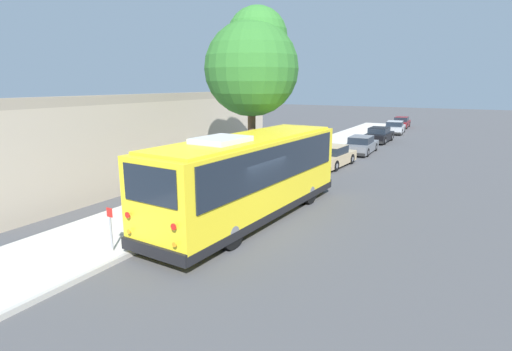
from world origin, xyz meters
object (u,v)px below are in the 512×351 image
at_px(shuttle_bus, 250,173).
at_px(parked_sedan_silver, 395,128).
at_px(parked_sedan_black, 379,135).
at_px(sign_post_near, 111,229).
at_px(parked_sedan_maroon, 401,123).
at_px(parked_sedan_gray, 361,145).
at_px(fire_hydrant, 276,169).
at_px(street_tree, 253,62).
at_px(parked_sedan_tan, 332,157).
at_px(sign_post_far, 143,219).

height_order(shuttle_bus, parked_sedan_silver, shuttle_bus).
distance_m(parked_sedan_black, sign_post_near, 28.23).
xyz_separation_m(shuttle_bus, parked_sedan_maroon, (36.55, 0.52, -1.20)).
bearing_deg(parked_sedan_silver, sign_post_near, 173.15).
height_order(parked_sedan_silver, sign_post_near, sign_post_near).
xyz_separation_m(parked_sedan_gray, parked_sedan_maroon, (19.80, 0.40, -0.00)).
height_order(parked_sedan_maroon, sign_post_near, sign_post_near).
bearing_deg(fire_hydrant, parked_sedan_maroon, -2.86).
height_order(parked_sedan_maroon, fire_hydrant, parked_sedan_maroon).
relative_size(parked_sedan_maroon, street_tree, 0.53).
height_order(parked_sedan_gray, street_tree, street_tree).
distance_m(parked_sedan_tan, parked_sedan_black, 12.18).
height_order(shuttle_bus, parked_sedan_black, shuttle_bus).
distance_m(parked_sedan_tan, street_tree, 8.81).
relative_size(parked_sedan_maroon, fire_hydrant, 5.50).
distance_m(shuttle_bus, street_tree, 6.48).
distance_m(parked_sedan_tan, parked_sedan_silver, 19.37).
distance_m(parked_sedan_silver, street_tree, 26.71).
bearing_deg(parked_sedan_black, sign_post_near, 177.48).
bearing_deg(fire_hydrant, parked_sedan_silver, -4.43).
distance_m(parked_sedan_silver, fire_hydrant, 24.13).
distance_m(shuttle_bus, parked_sedan_tan, 11.10).
bearing_deg(fire_hydrant, parked_sedan_gray, -10.40).
xyz_separation_m(parked_sedan_black, fire_hydrant, (-16.87, 1.83, -0.05)).
height_order(parked_sedan_black, sign_post_far, sign_post_far).
height_order(parked_sedan_gray, parked_sedan_maroon, parked_sedan_gray).
bearing_deg(street_tree, shuttle_bus, -151.74).
xyz_separation_m(parked_sedan_gray, fire_hydrant, (-10.42, 1.91, -0.03)).
distance_m(parked_sedan_gray, street_tree, 13.74).
relative_size(shuttle_bus, parked_sedan_maroon, 2.30).
bearing_deg(parked_sedan_maroon, sign_post_far, 175.45).
bearing_deg(parked_sedan_silver, parked_sedan_tan, 175.19).
distance_m(shuttle_bus, parked_sedan_gray, 16.80).
distance_m(parked_sedan_black, sign_post_far, 26.91).
height_order(parked_sedan_tan, fire_hydrant, parked_sedan_tan).
xyz_separation_m(parked_sedan_black, parked_sedan_maroon, (13.34, 0.32, -0.03)).
bearing_deg(parked_sedan_black, fire_hydrant, 174.79).
distance_m(parked_sedan_tan, sign_post_near, 16.07).
relative_size(parked_sedan_gray, parked_sedan_maroon, 1.03).
bearing_deg(shuttle_bus, parked_sedan_maroon, 4.22).
xyz_separation_m(shuttle_bus, sign_post_far, (-3.65, 1.93, -1.02)).
xyz_separation_m(parked_sedan_tan, fire_hydrant, (-4.69, 1.59, -0.05)).
xyz_separation_m(parked_sedan_silver, street_tree, (-26.07, 2.16, 5.42)).
height_order(shuttle_bus, parked_sedan_maroon, shuttle_bus).
distance_m(parked_sedan_gray, fire_hydrant, 10.60).
height_order(parked_sedan_gray, sign_post_near, sign_post_near).
bearing_deg(shuttle_bus, parked_sedan_silver, 3.71).
xyz_separation_m(parked_sedan_gray, sign_post_far, (-20.41, 1.80, 0.18)).
bearing_deg(street_tree, sign_post_near, -177.54).
bearing_deg(sign_post_near, parked_sedan_black, -3.50).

